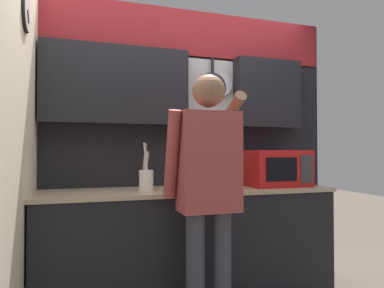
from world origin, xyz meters
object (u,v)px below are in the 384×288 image
object	(u,v)px
knife_block	(215,177)
utensil_crock	(146,178)
microwave	(275,168)
person	(208,182)

from	to	relation	value
knife_block	utensil_crock	xyz separation A→B (m)	(-0.56, 0.00, -0.00)
microwave	knife_block	xyz separation A→B (m)	(-0.54, 0.00, -0.06)
person	microwave	bearing A→B (deg)	32.35
knife_block	utensil_crock	distance (m)	0.56
utensil_crock	microwave	bearing A→B (deg)	-0.11
knife_block	person	distance (m)	0.56
knife_block	utensil_crock	world-z (taller)	utensil_crock
knife_block	utensil_crock	size ratio (longest dim) A/B	0.68
utensil_crock	person	distance (m)	0.59
microwave	person	xyz separation A→B (m)	(-0.79, -0.50, -0.06)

